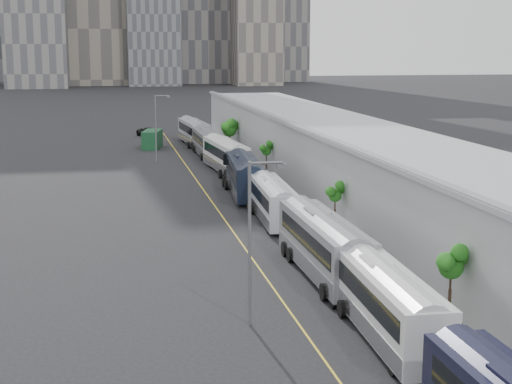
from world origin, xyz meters
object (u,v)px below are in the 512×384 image
object	(u,v)px
suv	(148,132)
bus_5	(244,179)
bus_2	(385,308)
bus_3	(324,250)
shipping_container	(152,139)
bus_8	(194,134)
street_lamp_near	(253,232)
bus_6	(225,158)
bus_4	(272,204)
bus_7	(207,145)
street_lamp_far	(157,124)

from	to	relation	value
suv	bus_5	bearing A→B (deg)	-103.96
bus_2	bus_3	bearing A→B (deg)	92.42
bus_3	shipping_container	bearing A→B (deg)	95.64
bus_8	street_lamp_near	xyz separation A→B (m)	(-5.85, -79.80, 3.49)
bus_6	street_lamp_near	bearing A→B (deg)	-101.73
bus_3	bus_8	xyz separation A→B (m)	(-0.38, 71.65, -0.07)
bus_4	bus_8	bearing A→B (deg)	93.19
shipping_container	bus_2	bearing A→B (deg)	-72.63
bus_3	bus_2	bearing A→B (deg)	-89.77
bus_8	bus_3	bearing A→B (deg)	-93.44
street_lamp_near	shipping_container	size ratio (longest dim) A/B	1.51
bus_2	bus_3	world-z (taller)	bus_3
bus_3	bus_5	bearing A→B (deg)	90.06
bus_5	bus_6	xyz separation A→B (m)	(0.46, 15.59, -0.01)
bus_5	bus_8	world-z (taller)	bus_5
bus_5	bus_7	bearing A→B (deg)	94.41
bus_3	suv	distance (m)	84.34
bus_4	shipping_container	distance (m)	52.21
street_lamp_near	street_lamp_far	size ratio (longest dim) A/B	1.02
bus_4	bus_6	xyz separation A→B (m)	(0.20, 27.82, 0.15)
bus_4	bus_8	xyz separation A→B (m)	(-0.52, 55.07, 0.15)
bus_7	street_lamp_far	distance (m)	9.47
street_lamp_far	suv	xyz separation A→B (m)	(0.48, 30.63, -4.32)
bus_5	bus_6	distance (m)	15.59
street_lamp_far	bus_2	bearing A→B (deg)	-83.66
bus_3	shipping_container	xyz separation A→B (m)	(-6.94, 68.30, -0.40)
bus_7	bus_8	bearing A→B (deg)	90.90
bus_3	bus_7	bearing A→B (deg)	89.92
bus_3	street_lamp_near	bearing A→B (deg)	-127.55
bus_2	bus_5	size ratio (longest dim) A/B	0.95
bus_4	street_lamp_far	size ratio (longest dim) A/B	1.41
bus_3	suv	xyz separation A→B (m)	(-6.64, 84.07, -0.99)
street_lamp_far	bus_7	bearing A→B (deg)	36.92
bus_2	bus_6	xyz separation A→B (m)	(0.27, 55.71, 0.06)
bus_4	suv	size ratio (longest dim) A/B	2.35
bus_6	suv	xyz separation A→B (m)	(-6.98, 39.67, -0.93)
bus_6	shipping_container	distance (m)	24.99
bus_5	bus_3	bearing A→B (deg)	-85.30
bus_7	street_lamp_near	world-z (taller)	street_lamp_near
bus_6	bus_7	world-z (taller)	bus_6
bus_4	bus_8	distance (m)	55.07
bus_7	bus_8	xyz separation A→B (m)	(-0.30, 12.91, 0.10)
bus_7	bus_8	world-z (taller)	bus_8
street_lamp_near	street_lamp_far	distance (m)	61.61
shipping_container	street_lamp_far	bearing A→B (deg)	-78.35
bus_8	street_lamp_near	bearing A→B (deg)	-97.94
bus_3	bus_5	distance (m)	28.81
street_lamp_near	bus_8	bearing A→B (deg)	85.81
bus_8	bus_2	bearing A→B (deg)	-93.43
bus_5	shipping_container	size ratio (longest dim) A/B	2.32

